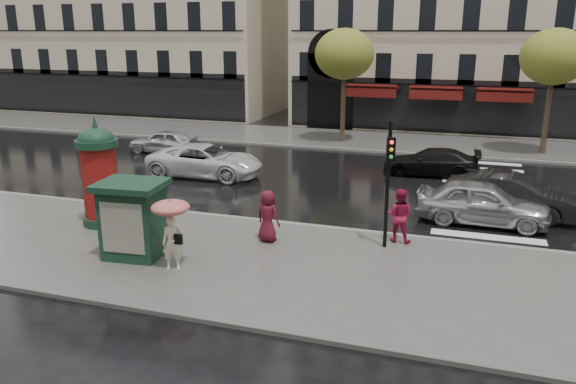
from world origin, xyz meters
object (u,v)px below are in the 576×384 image
(woman_red, at_px, (399,215))
(car_darkgrey, at_px, (511,195))
(newsstand, at_px, (133,218))
(car_black, at_px, (431,162))
(woman_umbrella, at_px, (171,223))
(car_white, at_px, (205,161))
(man_burgundy, at_px, (268,216))
(morris_column, at_px, (99,173))
(car_silver, at_px, (482,202))
(traffic_light, at_px, (389,173))
(car_far_silver, at_px, (163,141))

(woman_red, xyz_separation_m, car_darkgrey, (3.48, 4.21, -0.21))
(newsstand, xyz_separation_m, car_black, (7.51, 12.96, -0.65))
(woman_umbrella, height_order, car_white, woman_umbrella)
(man_burgundy, distance_m, car_darkgrey, 9.17)
(woman_red, distance_m, car_white, 11.29)
(car_darkgrey, bearing_deg, woman_red, 148.33)
(newsstand, bearing_deg, morris_column, 140.83)
(car_silver, relative_size, car_darkgrey, 0.97)
(woman_umbrella, bearing_deg, car_black, 66.00)
(man_burgundy, distance_m, morris_column, 6.00)
(traffic_light, xyz_separation_m, car_silver, (2.81, 3.63, -1.70))
(traffic_light, distance_m, car_far_silver, 17.50)
(car_darkgrey, xyz_separation_m, car_black, (-3.16, 5.19, -0.14))
(woman_red, xyz_separation_m, car_white, (-9.57, 5.99, -0.24))
(newsstand, relative_size, car_far_silver, 0.60)
(newsstand, bearing_deg, woman_umbrella, -17.59)
(woman_red, bearing_deg, car_black, -88.95)
(car_silver, xyz_separation_m, car_far_silver, (-16.57, 7.02, -0.13))
(woman_red, bearing_deg, car_silver, -127.28)
(car_black, bearing_deg, car_darkgrey, 29.74)
(car_darkgrey, xyz_separation_m, car_white, (-13.05, 1.78, -0.03))
(woman_umbrella, xyz_separation_m, morris_column, (-4.15, 2.63, 0.45))
(woman_umbrella, bearing_deg, traffic_light, 32.14)
(car_silver, height_order, car_white, car_silver)
(newsstand, bearing_deg, car_far_silver, 116.95)
(newsstand, relative_size, car_darkgrey, 0.48)
(car_far_silver, bearing_deg, car_darkgrey, 67.59)
(traffic_light, distance_m, car_silver, 4.89)
(woman_red, height_order, newsstand, newsstand)
(car_silver, bearing_deg, car_far_silver, 68.94)
(newsstand, distance_m, car_silver, 11.69)
(car_far_silver, bearing_deg, car_black, 83.50)
(morris_column, relative_size, car_black, 0.87)
(woman_umbrella, xyz_separation_m, car_silver, (8.17, 7.00, -0.70))
(car_silver, relative_size, car_black, 1.04)
(woman_red, relative_size, car_black, 0.40)
(woman_red, bearing_deg, morris_column, 11.23)
(traffic_light, bearing_deg, car_white, 144.30)
(traffic_light, xyz_separation_m, car_darkgrey, (3.78, 4.88, -1.70))
(woman_umbrella, xyz_separation_m, car_far_silver, (-8.40, 14.02, -0.82))
(newsstand, distance_m, car_far_silver, 15.20)
(woman_red, distance_m, man_burgundy, 4.08)
(car_black, bearing_deg, car_silver, 17.16)
(man_burgundy, xyz_separation_m, car_darkgrey, (7.38, 5.44, -0.18))
(morris_column, height_order, car_darkgrey, morris_column)
(car_white, xyz_separation_m, car_far_silver, (-4.50, 3.99, -0.10))
(woman_red, xyz_separation_m, car_far_silver, (-14.07, 9.98, -0.34))
(morris_column, relative_size, car_far_silver, 1.00)
(car_black, bearing_deg, newsstand, -31.64)
(car_darkgrey, bearing_deg, woman_umbrella, 139.99)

